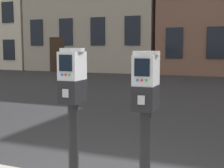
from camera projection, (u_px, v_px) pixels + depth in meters
parking_meter_near_kerb at (73, 96)px, 2.81m from camera, size 0.22×0.25×1.34m
parking_meter_twin_adjacent at (146, 103)px, 2.57m from camera, size 0.22×0.25×1.32m
townhouse_brownstone at (1, 3)px, 24.32m from camera, size 7.85×5.63×9.63m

